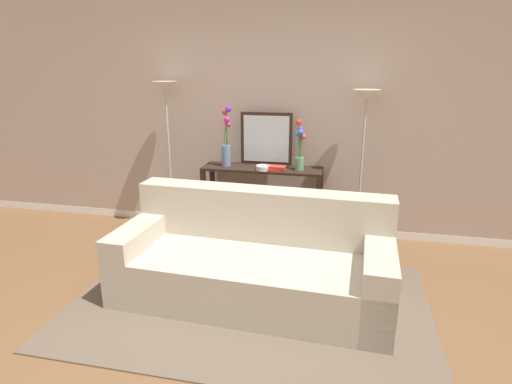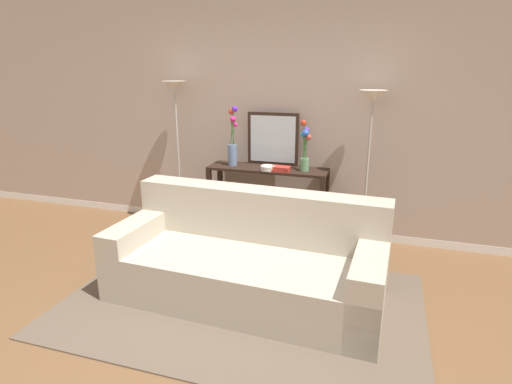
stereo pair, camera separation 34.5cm
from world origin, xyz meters
The scene contains 13 objects.
ground_plane centered at (0.00, 0.00, -0.01)m, with size 16.00×16.00×0.02m, color brown.
back_wall centered at (0.00, 2.36, 1.54)m, with size 12.00×0.15×3.08m.
area_rug centered at (0.15, 0.59, 0.01)m, with size 2.93×1.90×0.01m.
couch centered at (0.15, 0.75, 0.31)m, with size 2.31×1.06×0.88m.
console_table centered at (-0.03, 2.02, 0.58)m, with size 1.33×0.38×0.83m.
floor_lamp_left centered at (-1.15, 2.05, 1.37)m, with size 0.28×0.28×1.75m.
floor_lamp_right centered at (1.03, 2.05, 1.33)m, with size 0.28×0.28×1.68m.
wall_mirror centered at (-0.02, 2.17, 1.13)m, with size 0.58×0.02×0.59m.
vase_tall_flowers centered at (-0.44, 2.02, 1.08)m, with size 0.11×0.13×0.66m.
vase_short_flowers centered at (0.38, 2.00, 1.07)m, with size 0.11×0.13×0.55m.
fruit_bowl centered at (0.00, 1.90, 0.86)m, with size 0.16×0.16×0.05m.
book_stack centered at (0.14, 1.91, 0.86)m, with size 0.22×0.14×0.05m.
book_row_under_console centered at (-0.45, 2.02, 0.06)m, with size 0.24×0.17×0.13m.
Camera 1 is at (0.85, -2.38, 1.92)m, focal length 29.19 mm.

